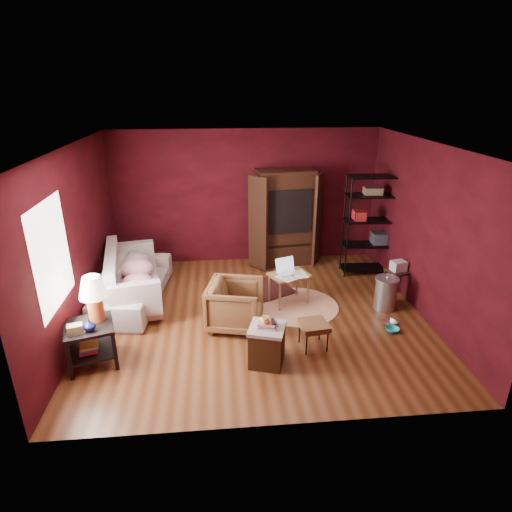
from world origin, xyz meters
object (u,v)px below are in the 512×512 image
Objects in this scene: hamper at (267,344)px; laptop_desk at (289,277)px; armchair at (235,303)px; sofa at (133,278)px; wire_shelving at (370,221)px; side_table at (91,312)px; tv_armoire at (285,216)px.

laptop_desk reaches higher than hamper.
armchair is 1.26× the size of hamper.
laptop_desk is (2.72, -0.34, 0.05)m from sofa.
hamper is at bearing -127.25° from wire_shelving.
laptop_desk is at bearing 71.22° from hamper.
armchair is at bearing 19.51° from side_table.
side_table is at bearing 122.48° from armchair.
wire_shelving is (4.53, 0.81, 0.66)m from sofa.
sofa is 2.04m from armchair.
hamper is (2.14, -2.06, -0.15)m from sofa.
side_table is 1.55× the size of laptop_desk.
hamper is 0.33× the size of wire_shelving.
sofa is at bearing -160.25° from tv_armoire.
wire_shelving is at bearing 28.24° from side_table.
hamper is (2.36, -0.31, -0.45)m from side_table.
tv_armoire is at bearing -56.31° from sofa.
side_table is at bearing 179.29° from sofa.
laptop_desk is (2.95, 1.40, -0.25)m from side_table.
armchair is 2.87m from tv_armoire.
armchair reaches higher than hamper.
tv_armoire is (0.21, 1.84, 0.55)m from laptop_desk.
tv_armoire is at bearing 159.00° from wire_shelving.
wire_shelving reaches higher than sofa.
hamper is at bearing -130.33° from laptop_desk.
sofa is 1.83× the size of side_table.
tv_armoire is (1.17, 2.55, 0.63)m from armchair.
side_table is 0.62× the size of tv_armoire.
armchair is at bearing 110.74° from hamper.
side_table is 4.53m from tv_armoire.
sofa is 2.75m from laptop_desk.
wire_shelving reaches higher than side_table.
wire_shelving is at bearing -30.97° from tv_armoire.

